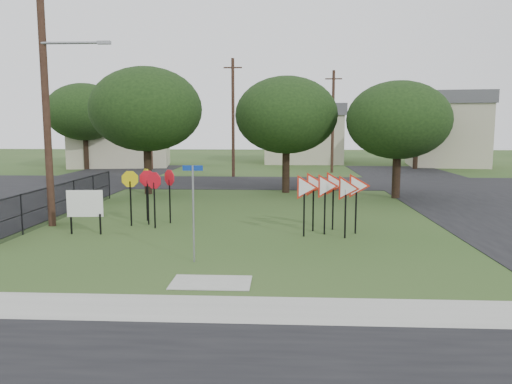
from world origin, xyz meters
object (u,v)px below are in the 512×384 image
(yield_sign_cluster, at_px, (330,189))
(info_board, at_px, (85,205))
(street_name_sign, at_px, (193,207))
(stop_sign_cluster, at_px, (150,184))

(yield_sign_cluster, distance_m, info_board, 8.88)
(street_name_sign, bearing_deg, yield_sign_cluster, 43.50)
(street_name_sign, height_order, yield_sign_cluster, street_name_sign)
(stop_sign_cluster, bearing_deg, street_name_sign, -63.43)
(info_board, bearing_deg, yield_sign_cluster, 3.48)
(street_name_sign, height_order, stop_sign_cluster, street_name_sign)
(stop_sign_cluster, xyz_separation_m, yield_sign_cluster, (6.97, -1.39, 0.02))
(street_name_sign, relative_size, stop_sign_cluster, 1.28)
(street_name_sign, height_order, info_board, street_name_sign)
(street_name_sign, xyz_separation_m, info_board, (-4.59, 3.50, -0.55))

